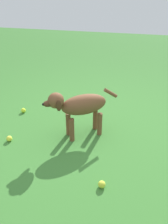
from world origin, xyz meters
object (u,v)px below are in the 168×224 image
object	(u,v)px
tennis_ball_0	(23,110)
tennis_ball_2	(9,139)
tennis_ball_1	(77,105)
tennis_ball_3	(102,184)
dog	(80,106)

from	to	relation	value
tennis_ball_0	tennis_ball_2	bearing A→B (deg)	105.81
tennis_ball_0	tennis_ball_1	size ratio (longest dim) A/B	1.00
tennis_ball_0	tennis_ball_1	xyz separation A→B (m)	(-0.68, -0.37, 0.00)
tennis_ball_1	tennis_ball_3	size ratio (longest dim) A/B	1.00
dog	tennis_ball_2	world-z (taller)	dog
tennis_ball_2	tennis_ball_3	bearing A→B (deg)	162.02
dog	tennis_ball_3	distance (m)	0.90
dog	tennis_ball_1	xyz separation A→B (m)	(0.26, -0.68, -0.36)
tennis_ball_2	tennis_ball_1	bearing A→B (deg)	-115.85
dog	tennis_ball_0	world-z (taller)	dog
tennis_ball_1	tennis_ball_2	xyz separation A→B (m)	(0.49, 1.02, 0.00)
dog	tennis_ball_2	size ratio (longest dim) A/B	11.12
tennis_ball_1	tennis_ball_2	size ratio (longest dim) A/B	1.00
dog	tennis_ball_2	distance (m)	0.90
tennis_ball_2	tennis_ball_3	xyz separation A→B (m)	(-1.16, 0.38, 0.00)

